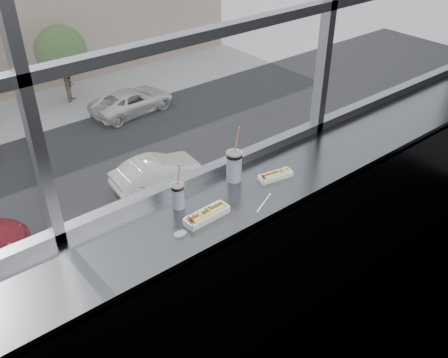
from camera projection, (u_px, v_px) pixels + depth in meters
wall_back_lower at (210, 242)px, 3.46m from camera, size 6.00×0.00×6.00m
counter at (237, 198)px, 3.00m from camera, size 6.00×0.55×0.06m
counter_fascia at (262, 284)px, 3.12m from camera, size 6.00×0.04×1.04m
hotdog_tray_left at (207, 214)px, 2.77m from camera, size 0.28×0.10×0.07m
hotdog_tray_right at (276, 175)px, 3.12m from camera, size 0.23×0.12×0.05m
soda_cup_left at (178, 195)px, 2.83m from camera, size 0.08×0.08×0.29m
soda_cup_right at (234, 165)px, 3.06m from camera, size 0.10×0.10×0.38m
loose_straw at (264, 203)px, 2.90m from camera, size 0.19×0.09×0.01m
wrapper at (180, 234)px, 2.66m from camera, size 0.09×0.06×0.02m
car_near_d at (156, 167)px, 24.27m from camera, size 2.93×6.08×1.97m
car_far_c at (132, 97)px, 31.21m from camera, size 3.05×6.23×2.01m
pedestrian_d at (69, 81)px, 33.09m from camera, size 0.76×1.02×2.29m
tree_right at (61, 52)px, 31.20m from camera, size 3.27×3.27×5.12m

